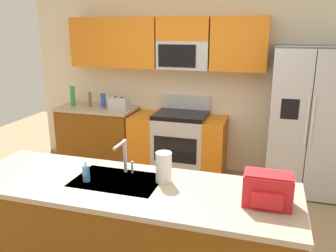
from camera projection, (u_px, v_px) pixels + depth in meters
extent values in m
plane|color=#997A56|center=(150.00, 244.00, 3.38)|extent=(9.00, 9.00, 0.00)
cube|color=beige|center=(198.00, 82.00, 5.00)|extent=(5.20, 0.10, 2.60)
cube|color=orange|center=(97.00, 42.00, 5.07)|extent=(0.70, 0.32, 0.70)
cube|color=orange|center=(138.00, 43.00, 4.89)|extent=(0.60, 0.32, 0.70)
cube|color=orange|center=(240.00, 44.00, 4.49)|extent=(0.74, 0.32, 0.70)
cube|color=#B7BABF|center=(184.00, 55.00, 4.74)|extent=(0.72, 0.32, 0.38)
cube|color=black|center=(177.00, 56.00, 4.61)|extent=(0.52, 0.01, 0.30)
cube|color=orange|center=(184.00, 29.00, 4.65)|extent=(0.72, 0.32, 0.32)
cube|color=brown|center=(99.00, 137.00, 5.32)|extent=(1.14, 0.60, 0.86)
cube|color=tan|center=(97.00, 108.00, 5.20)|extent=(1.17, 0.63, 0.04)
cube|color=#B7BABF|center=(181.00, 145.00, 4.96)|extent=(0.72, 0.60, 0.84)
cube|color=black|center=(175.00, 150.00, 4.68)|extent=(0.60, 0.01, 0.36)
cube|color=black|center=(181.00, 115.00, 4.84)|extent=(0.72, 0.60, 0.06)
cube|color=#B7BABF|center=(186.00, 102.00, 5.05)|extent=(0.72, 0.06, 0.20)
cube|color=orange|center=(146.00, 142.00, 5.11)|extent=(0.36, 0.60, 0.84)
cube|color=orange|center=(215.00, 148.00, 4.83)|extent=(0.28, 0.60, 0.84)
cube|color=#4C4F54|center=(306.00, 121.00, 4.33)|extent=(0.90, 0.70, 1.85)
cube|color=#B7BABF|center=(288.00, 127.00, 4.05)|extent=(0.44, 0.04, 1.81)
cube|color=#B7BABF|center=(329.00, 130.00, 3.92)|extent=(0.44, 0.04, 1.81)
cylinder|color=silver|center=(307.00, 121.00, 3.94)|extent=(0.02, 0.02, 0.60)
cylinder|color=silver|center=(312.00, 122.00, 3.92)|extent=(0.02, 0.02, 0.60)
cube|color=black|center=(290.00, 109.00, 3.97)|extent=(0.20, 0.00, 0.24)
cube|color=brown|center=(128.00, 238.00, 2.75)|extent=(2.55, 0.78, 0.86)
cube|color=tan|center=(126.00, 187.00, 2.63)|extent=(2.59, 0.82, 0.04)
cube|color=#B7BABF|center=(117.00, 182.00, 2.70)|extent=(0.68, 0.44, 0.03)
cube|color=#B7BABF|center=(119.00, 103.00, 5.02)|extent=(0.28, 0.16, 0.18)
cube|color=black|center=(115.00, 97.00, 5.01)|extent=(0.03, 0.11, 0.01)
cube|color=black|center=(122.00, 98.00, 4.98)|extent=(0.03, 0.11, 0.01)
cylinder|color=brown|center=(90.00, 100.00, 5.20)|extent=(0.05, 0.05, 0.22)
cylinder|color=blue|center=(103.00, 100.00, 5.17)|extent=(0.08, 0.08, 0.21)
cylinder|color=green|center=(73.00, 96.00, 5.26)|extent=(0.07, 0.07, 0.30)
cylinder|color=#B7BABF|center=(125.00, 156.00, 2.81)|extent=(0.03, 0.03, 0.28)
cylinder|color=#B7BABF|center=(119.00, 145.00, 2.69)|extent=(0.02, 0.20, 0.02)
cylinder|color=#B7BABF|center=(132.00, 167.00, 2.82)|extent=(0.02, 0.02, 0.10)
cylinder|color=#4C8CD8|center=(86.00, 173.00, 2.66)|extent=(0.06, 0.06, 0.13)
cylinder|color=white|center=(85.00, 163.00, 2.63)|extent=(0.02, 0.02, 0.04)
cylinder|color=white|center=(164.00, 167.00, 2.64)|extent=(0.12, 0.12, 0.24)
cube|color=red|center=(268.00, 189.00, 2.30)|extent=(0.32, 0.20, 0.22)
cube|color=#AD1A1E|center=(269.00, 176.00, 2.25)|extent=(0.30, 0.14, 0.03)
cube|color=red|center=(267.00, 201.00, 2.21)|extent=(0.20, 0.03, 0.11)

